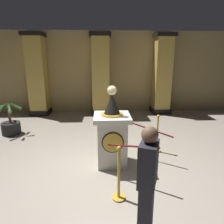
{
  "coord_description": "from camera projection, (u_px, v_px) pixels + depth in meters",
  "views": [
    {
      "loc": [
        0.06,
        -4.02,
        2.4
      ],
      "look_at": [
        0.27,
        0.2,
        1.26
      ],
      "focal_mm": 31.79,
      "sensor_mm": 36.0,
      "label": 1
    }
  ],
  "objects": [
    {
      "name": "column_centre_rear",
      "position": [
        101.0,
        75.0,
        8.61
      ],
      "size": [
        0.88,
        0.88,
        3.44
      ],
      "color": "black",
      "rests_on": "ground_plane"
    },
    {
      "name": "column_right",
      "position": [
        162.0,
        75.0,
        8.74
      ],
      "size": [
        0.83,
        0.83,
        3.44
      ],
      "color": "black",
      "rests_on": "ground_plane"
    },
    {
      "name": "stanchion_far",
      "position": [
        157.0,
        139.0,
        5.22
      ],
      "size": [
        0.24,
        0.24,
        1.02
      ],
      "color": "gold",
      "rests_on": "ground_plane"
    },
    {
      "name": "velvet_rope",
      "position": [
        143.0,
        137.0,
        4.22
      ],
      "size": [
        1.5,
        1.51,
        0.22
      ],
      "color": "#591419"
    },
    {
      "name": "column_left",
      "position": [
        37.0,
        75.0,
        8.48
      ],
      "size": [
        0.85,
        0.85,
        3.44
      ],
      "color": "black",
      "rests_on": "ground_plane"
    },
    {
      "name": "potted_palm_left",
      "position": [
        11.0,
        125.0,
        6.46
      ],
      "size": [
        0.83,
        0.74,
        1.13
      ],
      "color": "black",
      "rests_on": "ground_plane"
    },
    {
      "name": "back_wall",
      "position": [
        101.0,
        72.0,
        9.04
      ],
      "size": [
        12.21,
        0.16,
        3.58
      ],
      "primitive_type": "cube",
      "color": "tan",
      "rests_on": "ground_plane"
    },
    {
      "name": "pedestal_clock",
      "position": [
        112.0,
        135.0,
        4.52
      ],
      "size": [
        0.81,
        0.81,
        1.85
      ],
      "color": "beige",
      "rests_on": "ground_plane"
    },
    {
      "name": "bystander_guest",
      "position": [
        147.0,
        181.0,
        2.61
      ],
      "size": [
        0.34,
        0.42,
        1.6
      ],
      "color": "#26262D",
      "rests_on": "ground_plane"
    },
    {
      "name": "stanchion_near",
      "position": [
        119.0,
        181.0,
        3.44
      ],
      "size": [
        0.24,
        0.24,
        1.01
      ],
      "color": "gold",
      "rests_on": "ground_plane"
    },
    {
      "name": "ground_plane",
      "position": [
        101.0,
        168.0,
        4.5
      ],
      "size": [
        12.21,
        12.21,
        0.0
      ],
      "primitive_type": "plane",
      "color": "#9E9384"
    }
  ]
}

